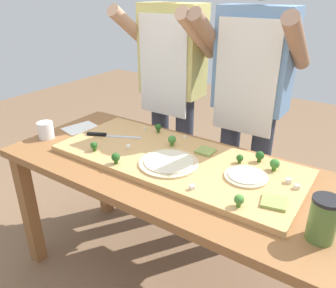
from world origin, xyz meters
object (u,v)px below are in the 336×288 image
(pizza_whole_white_garlic, at_px, (246,176))
(cheese_crumble_e, at_px, (288,181))
(prep_table, at_px, (171,184))
(cheese_crumble_c, at_px, (128,147))
(pizza_whole_cheese_artichoke, at_px, (169,163))
(broccoli_floret_back_mid, at_px, (260,156))
(pizza_slice_center, at_px, (205,151))
(cook_right, at_px, (250,92))
(cheese_crumble_b, at_px, (185,137))
(broccoli_floret_back_right, at_px, (158,127))
(broccoli_floret_front_mid, at_px, (275,164))
(broccoli_floret_center_right, at_px, (94,146))
(cheese_crumble_f, at_px, (297,187))
(broccoli_floret_back_left, at_px, (239,200))
(recipe_note, at_px, (81,128))
(pizza_slice_near_left, at_px, (274,202))
(sauce_jar, at_px, (323,219))
(flour_cup, at_px, (46,131))
(broccoli_floret_front_right, at_px, (240,158))
(broccoli_floret_front_left, at_px, (172,140))
(broccoli_floret_center_left, at_px, (116,158))
(cook_left, at_px, (172,79))
(cheese_crumble_d, at_px, (192,187))
(chefs_knife, at_px, (106,135))

(pizza_whole_white_garlic, relative_size, cheese_crumble_e, 8.81)
(prep_table, distance_m, cheese_crumble_c, 0.29)
(pizza_whole_cheese_artichoke, height_order, cheese_crumble_e, cheese_crumble_e)
(broccoli_floret_back_mid, distance_m, cheese_crumble_c, 0.64)
(pizza_whole_cheese_artichoke, height_order, pizza_slice_center, pizza_whole_cheese_artichoke)
(cook_right, bearing_deg, cheese_crumble_b, -121.63)
(broccoli_floret_back_right, relative_size, broccoli_floret_front_mid, 0.90)
(broccoli_floret_center_right, relative_size, broccoli_floret_front_mid, 0.86)
(broccoli_floret_back_right, xyz_separation_m, cheese_crumble_f, (0.80, -0.16, -0.02))
(broccoli_floret_back_left, xyz_separation_m, recipe_note, (-1.12, 0.25, -0.06))
(pizza_slice_near_left, distance_m, broccoli_floret_back_right, 0.82)
(sauce_jar, bearing_deg, flour_cup, 179.05)
(pizza_slice_center, bearing_deg, cheese_crumble_c, -151.93)
(cheese_crumble_c, relative_size, sauce_jar, 0.12)
(broccoli_floret_back_left, bearing_deg, flour_cup, 177.92)
(broccoli_floret_back_right, height_order, broccoli_floret_front_right, broccoli_floret_back_right)
(broccoli_floret_center_right, distance_m, cheese_crumble_c, 0.17)
(pizza_slice_center, xyz_separation_m, cheese_crumble_c, (-0.34, -0.18, 0.00))
(broccoli_floret_front_left, relative_size, broccoli_floret_back_mid, 1.04)
(broccoli_floret_center_left, height_order, recipe_note, broccoli_floret_center_left)
(broccoli_floret_back_right, bearing_deg, broccoli_floret_back_mid, -1.98)
(prep_table, bearing_deg, pizza_slice_near_left, -8.33)
(cheese_crumble_e, relative_size, recipe_note, 0.11)
(sauce_jar, distance_m, recipe_note, 1.43)
(broccoli_floret_front_right, distance_m, cook_left, 0.83)
(broccoli_floret_center_left, xyz_separation_m, cheese_crumble_d, (0.40, 0.01, -0.02))
(pizza_whole_cheese_artichoke, distance_m, broccoli_floret_center_left, 0.25)
(prep_table, bearing_deg, sauce_jar, -12.20)
(chefs_knife, bearing_deg, cheese_crumble_c, -14.44)
(broccoli_floret_back_left, bearing_deg, sauce_jar, 3.69)
(broccoli_floret_center_right, relative_size, cheese_crumble_c, 2.50)
(broccoli_floret_back_mid, xyz_separation_m, recipe_note, (-1.06, -0.14, -0.06))
(chefs_knife, xyz_separation_m, cook_left, (0.06, 0.56, 0.20))
(broccoli_floret_front_left, relative_size, broccoli_floret_back_left, 1.10)
(cheese_crumble_d, height_order, sauce_jar, sauce_jar)
(broccoli_floret_back_right, xyz_separation_m, cheese_crumble_d, (0.46, -0.40, -0.02))
(cheese_crumble_c, distance_m, sauce_jar, 0.95)
(cheese_crumble_b, distance_m, cook_right, 0.45)
(broccoli_floret_back_right, height_order, broccoli_floret_center_right, broccoli_floret_back_right)
(prep_table, distance_m, cheese_crumble_d, 0.30)
(broccoli_floret_center_left, xyz_separation_m, cheese_crumble_f, (0.75, 0.25, -0.02))
(cook_left, bearing_deg, cheese_crumble_f, -28.69)
(cheese_crumble_d, bearing_deg, chefs_knife, 163.33)
(broccoli_floret_back_right, relative_size, broccoli_floret_front_right, 1.17)
(cheese_crumble_c, bearing_deg, broccoli_floret_center_right, -137.15)
(cheese_crumble_c, relative_size, flour_cup, 0.21)
(flour_cup, bearing_deg, cheese_crumble_d, -2.27)
(cheese_crumble_b, bearing_deg, flour_cup, -150.94)
(broccoli_floret_center_left, bearing_deg, cheese_crumble_f, 18.34)
(cheese_crumble_b, height_order, cheese_crumble_d, cheese_crumble_d)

